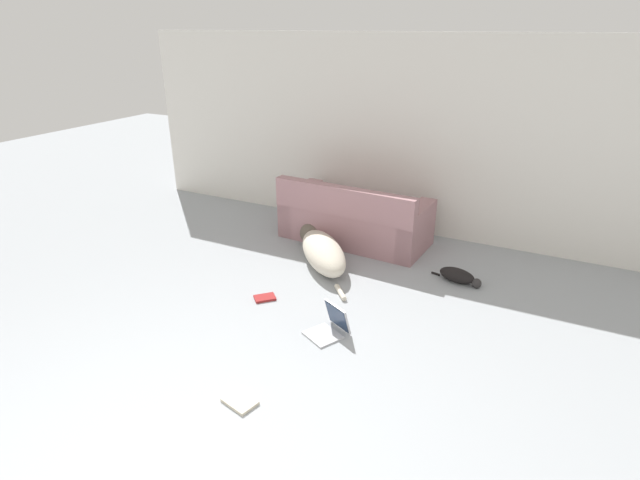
% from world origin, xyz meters
% --- Properties ---
extents(wall_back, '(7.81, 0.06, 2.44)m').
position_xyz_m(wall_back, '(0.00, 4.50, 1.22)').
color(wall_back, silver).
rests_on(wall_back, ground_plane).
extents(couch, '(1.84, 0.92, 0.79)m').
position_xyz_m(couch, '(-0.45, 3.84, 0.27)').
color(couch, '#A3757A').
rests_on(couch, ground_plane).
extents(dog, '(1.17, 1.32, 0.31)m').
position_xyz_m(dog, '(-0.52, 3.11, 0.15)').
color(dog, beige).
rests_on(dog, ground_plane).
extents(cat, '(0.56, 0.27, 0.15)m').
position_xyz_m(cat, '(0.98, 3.33, 0.07)').
color(cat, black).
rests_on(cat, ground_plane).
extents(laptop_open, '(0.41, 0.43, 0.27)m').
position_xyz_m(laptop_open, '(0.19, 1.87, 0.09)').
color(laptop_open, '#B7B7BC').
rests_on(laptop_open, ground_plane).
extents(book_cream, '(0.27, 0.22, 0.02)m').
position_xyz_m(book_cream, '(-0.01, 0.76, 0.01)').
color(book_cream, beige).
rests_on(book_cream, ground_plane).
extents(book_red, '(0.24, 0.24, 0.02)m').
position_xyz_m(book_red, '(-0.65, 2.10, 0.01)').
color(book_red, maroon).
rests_on(book_red, ground_plane).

